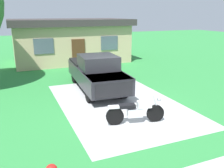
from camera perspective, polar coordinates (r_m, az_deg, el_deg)
ground_plane at (r=11.13m, az=1.50°, el=-4.47°), size 80.00×80.00×0.00m
driveway_pad at (r=11.13m, az=1.50°, el=-4.45°), size 5.09×7.82×0.01m
motorcycle at (r=9.04m, az=5.64°, el=-6.37°), size 2.19×0.82×1.09m
pickup_truck at (r=12.96m, az=-3.79°, el=2.90°), size 2.32×5.73×1.90m
neighbor_house at (r=21.02m, az=-9.75°, el=10.14°), size 9.60×5.60×3.50m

